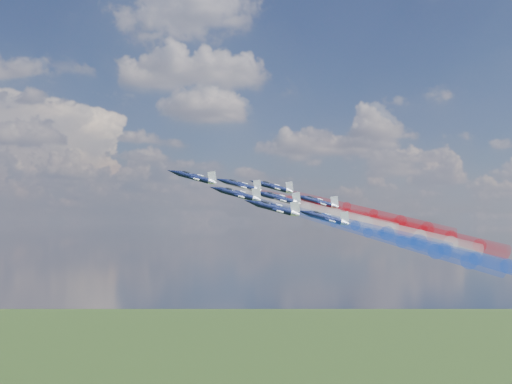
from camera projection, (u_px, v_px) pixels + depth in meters
name	position (u px, v px, depth m)	size (l,w,h in m)	color
jet_lead	(194.00, 177.00, 158.93)	(10.45, 13.06, 3.48)	black
trail_lead	(306.00, 207.00, 159.50)	(4.35, 47.64, 4.35)	white
jet_inner_left	(237.00, 194.00, 151.04)	(10.45, 13.06, 3.48)	black
trail_inner_left	(356.00, 226.00, 151.61)	(4.35, 47.64, 4.35)	blue
jet_inner_right	(240.00, 185.00, 168.10)	(10.45, 13.06, 3.48)	black
trail_inner_right	(346.00, 214.00, 168.67)	(4.35, 47.64, 4.35)	red
jet_outer_left	(274.00, 208.00, 139.63)	(10.45, 13.06, 3.48)	black
trail_outer_left	(402.00, 242.00, 140.20)	(4.35, 47.64, 4.35)	blue
jet_center_third	(278.00, 198.00, 158.85)	(10.45, 13.06, 3.48)	black
trail_center_third	(390.00, 228.00, 159.42)	(4.35, 47.64, 4.35)	white
jet_outer_right	(273.00, 187.00, 177.17)	(10.45, 13.06, 3.48)	black
trail_outer_right	(374.00, 214.00, 177.74)	(4.35, 47.64, 4.35)	red
jet_rear_left	(325.00, 218.00, 149.33)	(10.45, 13.06, 3.48)	black
trail_rear_left	(444.00, 249.00, 149.90)	(4.35, 47.64, 4.35)	blue
jet_rear_right	(317.00, 202.00, 168.60)	(10.45, 13.06, 3.48)	black
trail_rear_right	(423.00, 230.00, 169.17)	(4.35, 47.64, 4.35)	red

